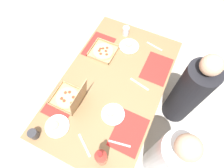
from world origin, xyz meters
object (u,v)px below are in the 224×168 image
Objects in this scene: plate_far_right at (113,114)px; cup_spare at (126,31)px; plate_near_left at (57,126)px; soda_bottle at (101,158)px; pizza_box_corner_left at (70,98)px; plate_far_left at (129,46)px; diner_right_seat at (167,158)px; pizza_box_corner_right at (103,51)px; cup_clear_right at (34,134)px; diner_left_seat at (188,94)px.

plate_far_right is 2.01× the size of cup_spare.
soda_bottle reaches higher than plate_near_left.
plate_near_left is at bearing 5.71° from pizza_box_corner_left.
soda_bottle is 1.36m from cup_spare.
soda_bottle is (1.16, 0.26, 0.12)m from plate_far_left.
plate_far_left and plate_far_right have the same top height.
diner_right_seat is (0.86, 0.78, -0.25)m from plate_far_left.
pizza_box_corner_left is 0.95× the size of soda_bottle.
pizza_box_corner_right is at bearing -19.23° from cup_spare.
pizza_box_corner_left reaches higher than cup_clear_right.
diner_left_seat is 0.73m from diner_right_seat.
pizza_box_corner_right is 1.09m from soda_bottle.
pizza_box_corner_right reaches higher than plate_far_left.
plate_near_left is at bearing -5.14° from cup_spare.
plate_far_left is at bearing -138.04° from diner_right_seat.
diner_right_seat is at bearing 41.06° from cup_spare.
plate_near_left is at bearing 0.38° from pizza_box_corner_right.
plate_near_left is at bearing -51.69° from plate_far_right.
diner_right_seat is (1.01, 0.88, -0.29)m from cup_spare.
soda_bottle reaches higher than cup_spare.
cup_spare reaches higher than plate_far_left.
pizza_box_corner_left is at bearing -174.29° from plate_near_left.
soda_bottle is at bearing 26.38° from pizza_box_corner_right.
pizza_box_corner_right is 0.22× the size of diner_left_seat.
plate_far_left is 0.83m from diner_left_seat.
plate_far_right is 2.38× the size of cup_clear_right.
diner_right_seat is (-0.22, 0.99, -0.25)m from plate_near_left.
plate_far_left is at bearing 164.54° from cup_clear_right.
plate_far_left is (-0.19, 0.22, -0.00)m from pizza_box_corner_right.
pizza_box_corner_right is 2.99× the size of cup_clear_right.
soda_bottle is at bearing 81.37° from plate_near_left.
plate_far_left is at bearing 163.50° from pizza_box_corner_left.
pizza_box_corner_right is 1.05m from cup_clear_right.
plate_far_right is at bearing -43.31° from diner_left_seat.
plate_far_right is 0.18× the size of diner_left_seat.
diner_left_seat reaches higher than plate_far_left.
cup_spare is at bearing 170.32° from cup_clear_right.
plate_far_right is at bearing -167.20° from soda_bottle.
diner_left_seat reaches higher than cup_spare.
diner_right_seat reaches higher than plate_near_left.
pizza_box_corner_left reaches higher than plate_near_left.
cup_spare is (-0.97, 0.14, 0.01)m from pizza_box_corner_left.
soda_bottle is 0.70m from diner_right_seat.
pizza_box_corner_left is at bearing -123.96° from soda_bottle.
pizza_box_corner_left is 0.98m from cup_spare.
pizza_box_corner_left is 1.17× the size of pizza_box_corner_right.
plate_far_right is at bearing 12.53° from plate_far_left.
plate_far_right is at bearing 131.44° from cup_clear_right.
pizza_box_corner_right is 1.25× the size of plate_near_left.
plate_far_left is 1.01× the size of plate_near_left.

